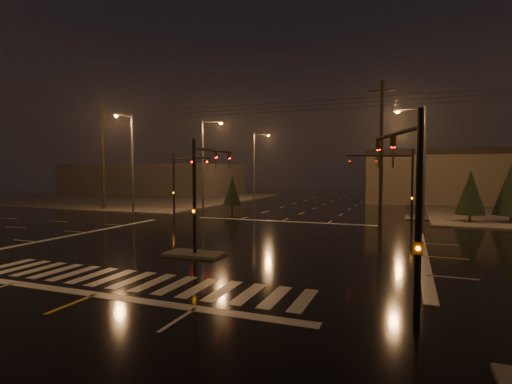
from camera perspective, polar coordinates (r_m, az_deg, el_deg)
ground at (r=24.55m, az=-4.06°, el=-7.20°), size 140.00×140.00×0.00m
sidewalk_nw at (r=65.80m, az=-16.80°, el=-0.86°), size 36.00×36.00×0.12m
median_island at (r=21.04m, az=-8.73°, el=-8.74°), size 3.00×1.60×0.15m
crosswalk at (r=17.02m, az=-17.28°, el=-11.91°), size 15.00×2.60×0.01m
stop_bar_near at (r=15.56m, az=-21.96°, el=-13.41°), size 16.00×0.50×0.01m
stop_bar_far at (r=34.71m, az=3.66°, el=-4.19°), size 16.00×0.50×0.01m
commercial_block at (r=78.29m, az=-14.35°, el=1.78°), size 30.00×18.00×5.60m
signal_mast_median at (r=21.43m, az=-7.58°, el=1.39°), size 0.25×4.59×6.00m
signal_mast_ne at (r=32.04m, az=19.65°, el=1.84°), size 4.84×1.86×6.00m
signal_mast_nw at (r=37.62m, az=-10.69°, el=2.11°), size 4.84×1.86×6.00m
signal_mast_se at (r=12.15m, az=20.91°, el=-0.19°), size 1.55×3.87×6.00m
streetlight_1 at (r=45.30m, az=-7.30°, el=4.82°), size 2.77×0.32×10.00m
streetlight_2 at (r=59.87m, az=-0.01°, el=4.40°), size 2.77×0.32×10.00m
streetlight_3 at (r=37.93m, az=22.47°, el=4.98°), size 2.77×0.32×10.00m
streetlight_4 at (r=57.91m, az=21.95°, el=4.23°), size 2.77×0.32×10.00m
streetlight_5 at (r=42.24m, az=-17.52°, el=4.84°), size 0.32×2.77×10.00m
utility_pole_0 at (r=48.27m, az=-21.04°, el=4.92°), size 2.20×0.32×12.00m
utility_pole_1 at (r=36.00m, az=17.47°, el=5.71°), size 2.20×0.32×12.00m
conifer_0 at (r=38.14m, az=28.31°, el=-0.06°), size 2.37×2.37×4.40m
conifer_1 at (r=39.06m, az=32.68°, el=0.40°), size 2.81×2.81×5.10m
conifer_3 at (r=42.84m, az=-3.43°, el=0.21°), size 2.00×2.00×3.83m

